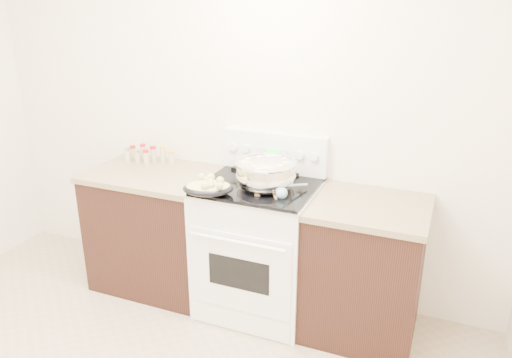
% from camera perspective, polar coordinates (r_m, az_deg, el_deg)
% --- Properties ---
extents(room_shell, '(4.10, 3.60, 2.75)m').
position_cam_1_polar(room_shell, '(2.12, -23.63, 7.06)').
color(room_shell, white).
rests_on(room_shell, ground).
extents(counter_left, '(0.93, 0.67, 0.92)m').
position_cam_1_polar(counter_left, '(3.86, -11.18, -5.56)').
color(counter_left, black).
rests_on(counter_left, ground).
extents(counter_right, '(0.73, 0.67, 0.92)m').
position_cam_1_polar(counter_right, '(3.34, 12.24, -10.02)').
color(counter_right, black).
rests_on(counter_right, ground).
extents(kitchen_range, '(0.78, 0.73, 1.22)m').
position_cam_1_polar(kitchen_range, '(3.49, 0.34, -7.56)').
color(kitchen_range, white).
rests_on(kitchen_range, ground).
extents(mixing_bowl, '(0.44, 0.44, 0.24)m').
position_cam_1_polar(mixing_bowl, '(3.22, 1.12, 0.53)').
color(mixing_bowl, silver).
rests_on(mixing_bowl, kitchen_range).
extents(roasting_pan, '(0.38, 0.33, 0.12)m').
position_cam_1_polar(roasting_pan, '(3.14, -5.48, -0.93)').
color(roasting_pan, black).
rests_on(roasting_pan, kitchen_range).
extents(baking_sheet, '(0.52, 0.43, 0.06)m').
position_cam_1_polar(baking_sheet, '(3.55, 1.56, 1.21)').
color(baking_sheet, black).
rests_on(baking_sheet, kitchen_range).
extents(wooden_spoon, '(0.16, 0.24, 0.04)m').
position_cam_1_polar(wooden_spoon, '(3.14, 0.83, -1.55)').
color(wooden_spoon, '#AF8250').
rests_on(wooden_spoon, kitchen_range).
extents(blue_ladle, '(0.15, 0.25, 0.09)m').
position_cam_1_polar(blue_ladle, '(3.10, 3.12, -1.50)').
color(blue_ladle, '#86B4C8').
rests_on(blue_ladle, kitchen_range).
extents(spice_jars, '(0.39, 0.14, 0.13)m').
position_cam_1_polar(spice_jars, '(3.88, -12.24, 2.73)').
color(spice_jars, '#BFB28C').
rests_on(spice_jars, counter_left).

